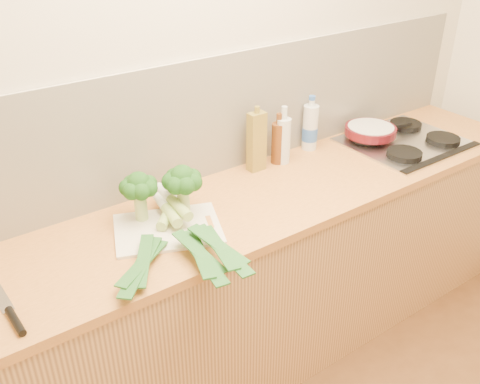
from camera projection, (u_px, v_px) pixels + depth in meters
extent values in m
plane|color=beige|center=(203.00, 90.00, 2.26)|extent=(3.50, 0.00, 3.50)
cube|color=silver|center=(205.00, 120.00, 2.31)|extent=(3.20, 0.02, 0.54)
cube|color=tan|center=(244.00, 289.00, 2.47)|extent=(3.20, 0.60, 0.86)
cube|color=#D2883E|center=(244.00, 205.00, 2.25)|extent=(3.20, 0.62, 0.04)
cube|color=silver|center=(404.00, 142.00, 2.75)|extent=(0.58, 0.50, 0.01)
cube|color=black|center=(442.00, 157.00, 2.59)|extent=(0.58, 0.04, 0.01)
cylinder|color=black|center=(404.00, 154.00, 2.58)|extent=(0.17, 0.17, 0.03)
cylinder|color=black|center=(443.00, 140.00, 2.73)|extent=(0.17, 0.17, 0.03)
cylinder|color=black|center=(367.00, 138.00, 2.75)|extent=(0.17, 0.17, 0.03)
cylinder|color=black|center=(406.00, 125.00, 2.90)|extent=(0.17, 0.17, 0.03)
cube|color=beige|center=(168.00, 229.00, 2.04)|extent=(0.48, 0.42, 0.01)
cylinder|color=#A1BD6E|center=(141.00, 208.00, 2.07)|extent=(0.05, 0.05, 0.10)
sphere|color=#11380F|center=(138.00, 183.00, 2.02)|extent=(0.09, 0.09, 0.09)
sphere|color=#11380F|center=(149.00, 184.00, 2.05)|extent=(0.07, 0.07, 0.07)
sphere|color=#11380F|center=(141.00, 182.00, 2.06)|extent=(0.07, 0.07, 0.07)
sphere|color=#11380F|center=(132.00, 183.00, 2.05)|extent=(0.07, 0.07, 0.07)
sphere|color=#11380F|center=(128.00, 188.00, 2.02)|extent=(0.07, 0.07, 0.07)
sphere|color=#11380F|center=(132.00, 191.00, 2.00)|extent=(0.07, 0.07, 0.07)
sphere|color=#11380F|center=(141.00, 192.00, 1.99)|extent=(0.07, 0.07, 0.07)
sphere|color=#11380F|center=(149.00, 188.00, 2.02)|extent=(0.07, 0.07, 0.07)
cylinder|color=#A1BD6E|center=(184.00, 202.00, 2.11)|extent=(0.05, 0.05, 0.10)
sphere|color=#11380F|center=(182.00, 177.00, 2.06)|extent=(0.10, 0.10, 0.10)
sphere|color=#11380F|center=(192.00, 178.00, 2.09)|extent=(0.07, 0.07, 0.07)
sphere|color=#11380F|center=(184.00, 175.00, 2.11)|extent=(0.07, 0.07, 0.07)
sphere|color=#11380F|center=(175.00, 177.00, 2.09)|extent=(0.07, 0.07, 0.07)
sphere|color=#11380F|center=(171.00, 182.00, 2.06)|extent=(0.07, 0.07, 0.07)
sphere|color=#11380F|center=(176.00, 186.00, 2.03)|extent=(0.07, 0.07, 0.07)
sphere|color=#11380F|center=(186.00, 186.00, 2.03)|extent=(0.07, 0.07, 0.07)
sphere|color=#11380F|center=(193.00, 182.00, 2.06)|extent=(0.07, 0.07, 0.07)
cylinder|color=white|center=(175.00, 200.00, 2.18)|extent=(0.11, 0.11, 0.04)
cylinder|color=#9EBD5E|center=(166.00, 217.00, 2.07)|extent=(0.13, 0.13, 0.04)
cube|color=#1C4E1B|center=(143.00, 263.00, 1.81)|extent=(0.27, 0.21, 0.02)
cube|color=#1C4E1B|center=(141.00, 266.00, 1.80)|extent=(0.27, 0.28, 0.01)
cube|color=#1C4E1B|center=(144.00, 260.00, 1.82)|extent=(0.19, 0.26, 0.02)
cylinder|color=white|center=(162.00, 202.00, 2.13)|extent=(0.06, 0.11, 0.04)
cylinder|color=#9EBD5E|center=(172.00, 215.00, 2.04)|extent=(0.06, 0.13, 0.04)
cube|color=#1C4E1B|center=(200.00, 254.00, 1.83)|extent=(0.14, 0.30, 0.02)
cube|color=#1C4E1B|center=(202.00, 257.00, 1.81)|extent=(0.10, 0.34, 0.01)
cube|color=#1C4E1B|center=(199.00, 252.00, 1.83)|extent=(0.06, 0.28, 0.02)
cylinder|color=white|center=(165.00, 193.00, 2.16)|extent=(0.05, 0.13, 0.04)
cylinder|color=#9EBD5E|center=(179.00, 208.00, 2.06)|extent=(0.05, 0.16, 0.04)
cube|color=#1C4E1B|center=(219.00, 247.00, 1.83)|extent=(0.11, 0.30, 0.02)
cube|color=#1C4E1B|center=(222.00, 249.00, 1.82)|extent=(0.07, 0.34, 0.01)
cube|color=#1C4E1B|center=(218.00, 245.00, 1.84)|extent=(0.08, 0.28, 0.02)
cylinder|color=black|center=(15.00, 321.00, 1.60)|extent=(0.03, 0.13, 0.02)
cylinder|color=#530D14|center=(370.00, 131.00, 2.75)|extent=(0.26, 0.26, 0.04)
cylinder|color=beige|center=(371.00, 127.00, 2.73)|extent=(0.23, 0.23, 0.00)
cube|color=black|center=(401.00, 125.00, 2.81)|extent=(0.13, 0.05, 0.02)
cube|color=olive|center=(257.00, 142.00, 2.43)|extent=(0.08, 0.05, 0.28)
cylinder|color=olive|center=(257.00, 110.00, 2.35)|extent=(0.02, 0.02, 0.03)
cylinder|color=silver|center=(283.00, 141.00, 2.51)|extent=(0.07, 0.07, 0.22)
cylinder|color=silver|center=(284.00, 113.00, 2.44)|extent=(0.03, 0.03, 0.06)
cylinder|color=#5F3212|center=(278.00, 143.00, 2.51)|extent=(0.06, 0.06, 0.20)
cylinder|color=#5F3212|center=(279.00, 119.00, 2.45)|extent=(0.03, 0.03, 0.05)
cylinder|color=silver|center=(310.00, 127.00, 2.64)|extent=(0.08, 0.08, 0.23)
cylinder|color=silver|center=(312.00, 103.00, 2.58)|extent=(0.03, 0.03, 0.03)
cylinder|color=#305DB6|center=(310.00, 134.00, 2.66)|extent=(0.08, 0.08, 0.07)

